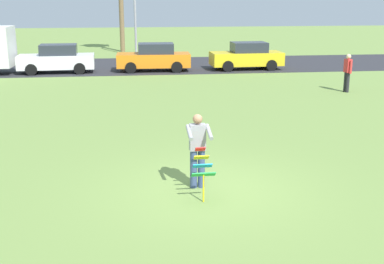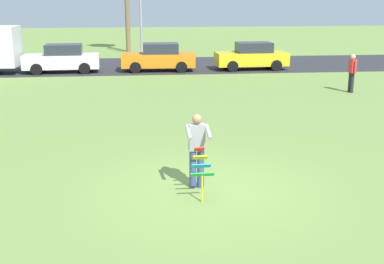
# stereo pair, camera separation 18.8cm
# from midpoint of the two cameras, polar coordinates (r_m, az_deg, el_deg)

# --- Properties ---
(ground_plane) EXTENTS (120.00, 120.00, 0.00)m
(ground_plane) POSITION_cam_midpoint_polar(r_m,az_deg,el_deg) (11.59, 2.24, -6.47)
(ground_plane) COLOR olive
(road_strip) EXTENTS (120.00, 8.00, 0.01)m
(road_strip) POSITION_cam_midpoint_polar(r_m,az_deg,el_deg) (32.05, -3.33, 7.54)
(road_strip) COLOR #2D2D33
(road_strip) RESTS_ON ground
(person_kite_flyer) EXTENTS (0.54, 0.66, 1.73)m
(person_kite_flyer) POSITION_cam_midpoint_polar(r_m,az_deg,el_deg) (11.37, 1.04, -1.83)
(person_kite_flyer) COLOR #384772
(person_kite_flyer) RESTS_ON ground
(kite_held) EXTENTS (0.51, 0.63, 1.09)m
(kite_held) POSITION_cam_midpoint_polar(r_m,az_deg,el_deg) (10.80, 1.54, -4.01)
(kite_held) COLOR red
(kite_held) RESTS_ON ground
(parked_car_white) EXTENTS (4.26, 1.96, 1.60)m
(parked_car_white) POSITION_cam_midpoint_polar(r_m,az_deg,el_deg) (29.82, -14.29, 8.01)
(parked_car_white) COLOR white
(parked_car_white) RESTS_ON ground
(parked_car_orange) EXTENTS (4.25, 1.94, 1.60)m
(parked_car_orange) POSITION_cam_midpoint_polar(r_m,az_deg,el_deg) (29.57, -3.59, 8.39)
(parked_car_orange) COLOR orange
(parked_car_orange) RESTS_ON ground
(parked_car_yellow) EXTENTS (4.26, 1.95, 1.60)m
(parked_car_yellow) POSITION_cam_midpoint_polar(r_m,az_deg,el_deg) (30.32, 6.95, 8.48)
(parked_car_yellow) COLOR yellow
(parked_car_yellow) RESTS_ON ground
(person_walker_near) EXTENTS (0.26, 0.57, 1.73)m
(person_walker_near) POSITION_cam_midpoint_polar(r_m,az_deg,el_deg) (23.99, 17.85, 6.48)
(person_walker_near) COLOR #26262B
(person_walker_near) RESTS_ON ground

